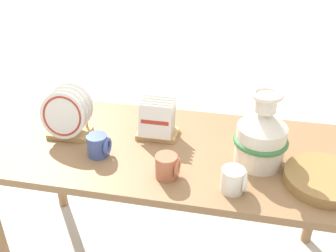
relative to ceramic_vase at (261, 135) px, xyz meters
The scene contains 8 objects.
display_table 0.45m from the ceramic_vase, behind, with size 1.60×0.71×0.75m.
ceramic_vase is the anchor object (origin of this frame).
dish_rack_round_plates 0.87m from the ceramic_vase, behind, with size 0.21×0.17×0.23m.
dish_rack_square_plates 0.48m from the ceramic_vase, 165.24° to the left, with size 0.19×0.15×0.17m.
wicker_charger_stack 0.29m from the ceramic_vase, 20.57° to the right, with size 0.31×0.31×0.04m.
mug_terracotta_glaze 0.40m from the ceramic_vase, 154.11° to the right, with size 0.10×0.09×0.10m.
mug_cream_glaze 0.24m from the ceramic_vase, 113.87° to the right, with size 0.10×0.09×0.10m.
mug_cobalt_glaze 0.68m from the ceramic_vase, behind, with size 0.10×0.09×0.10m.
Camera 1 is at (0.29, -1.43, 1.74)m, focal length 42.00 mm.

